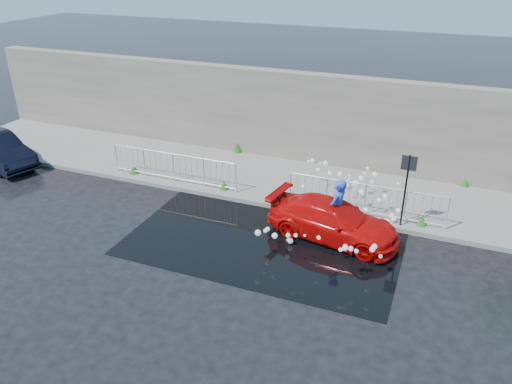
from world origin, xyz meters
TOP-DOWN VIEW (x-y plane):
  - ground at (0.00, 0.00)m, footprint 90.00×90.00m
  - pavement at (0.00, 5.00)m, footprint 30.00×4.00m
  - curb at (0.00, 3.00)m, footprint 30.00×0.25m
  - retaining_wall at (0.00, 7.20)m, footprint 30.00×0.60m
  - puddle at (0.50, 1.00)m, footprint 8.00×5.00m
  - sign_post at (4.20, 3.10)m, footprint 0.45×0.06m
  - railing_left at (-4.00, 3.35)m, footprint 5.05×0.05m
  - railing_right at (3.00, 3.35)m, footprint 5.05×0.05m
  - weeds at (-0.25, 4.56)m, footprint 12.17×3.93m
  - water_spray at (2.36, 2.75)m, footprint 3.61×5.31m
  - red_car at (2.36, 1.85)m, footprint 4.23×2.27m
  - person at (2.43, 1.94)m, footprint 0.63×0.79m

SIDE VIEW (x-z plane):
  - ground at x=0.00m, z-range 0.00..0.00m
  - puddle at x=0.50m, z-range 0.00..0.01m
  - pavement at x=0.00m, z-range 0.00..0.15m
  - curb at x=0.00m, z-range 0.00..0.16m
  - weeds at x=-0.25m, z-range 0.11..0.55m
  - red_car at x=2.36m, z-range 0.00..1.16m
  - water_spray at x=2.36m, z-range 0.11..1.23m
  - railing_left at x=-4.00m, z-range 0.19..1.29m
  - railing_right at x=3.00m, z-range 0.19..1.29m
  - person at x=2.43m, z-range 0.00..1.90m
  - sign_post at x=4.20m, z-range 0.47..2.97m
  - retaining_wall at x=0.00m, z-range 0.15..3.65m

